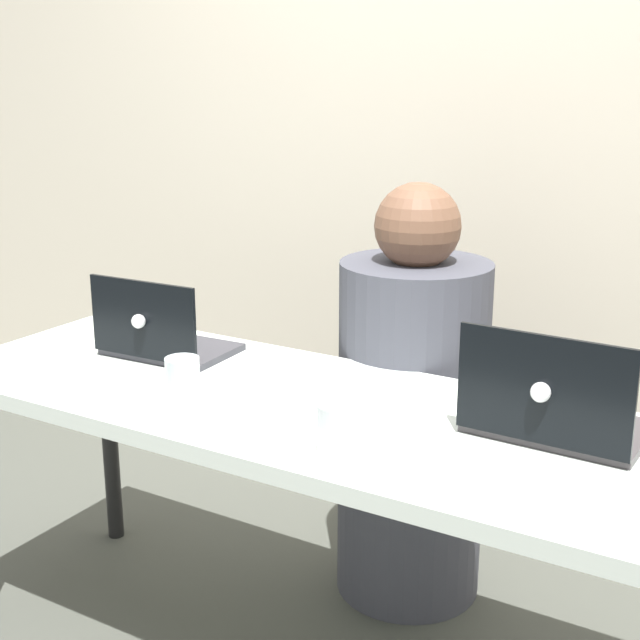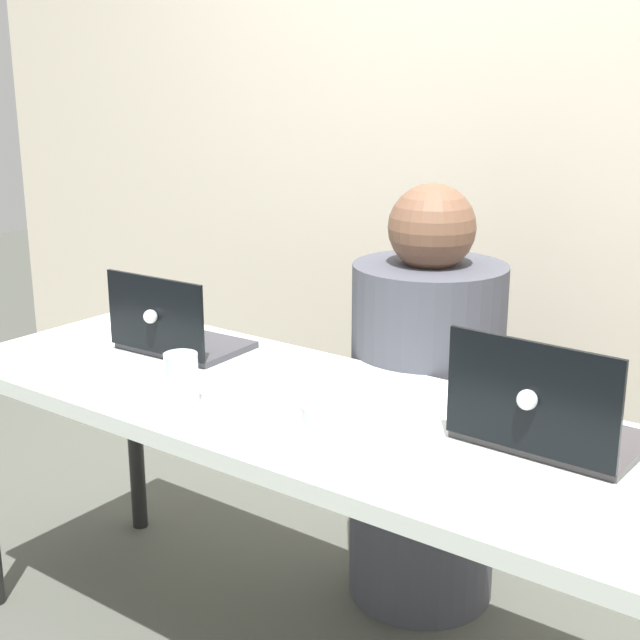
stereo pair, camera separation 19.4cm
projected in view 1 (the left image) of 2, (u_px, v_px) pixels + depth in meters
name	position (u px, v px, depth m)	size (l,w,h in m)	color
back_wall	(486.00, 166.00, 2.83)	(4.96, 0.10, 2.35)	beige
desk	(306.00, 428.00, 2.06)	(1.91, 0.65, 0.74)	silver
person_at_center	(412.00, 418.00, 2.50)	(0.48, 0.48, 1.19)	#44454F
laptop_back_right	(554.00, 414.00, 1.83)	(0.36, 0.29, 0.24)	#3C383B
laptop_back_left	(162.00, 339.00, 2.35)	(0.34, 0.27, 0.22)	#37363E
water_glass_left	(183.00, 387.00, 1.99)	(0.08, 0.08, 0.12)	silver
water_glass_center	(267.00, 414.00, 1.87)	(0.07, 0.07, 0.09)	white
water_glass_right	(335.00, 433.00, 1.75)	(0.07, 0.07, 0.11)	white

